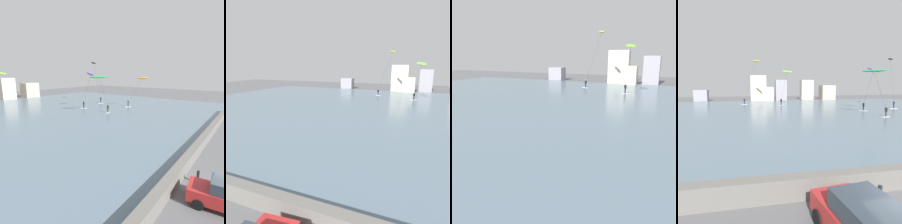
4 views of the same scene
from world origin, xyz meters
TOP-DOWN VIEW (x-y plane):
  - seawall_barrier at (0.00, 3.53)m, footprint 60.00×0.70m
  - water_bay at (0.00, 30.23)m, footprint 84.00×52.00m
  - far_shore_buildings at (4.50, 57.58)m, footprint 42.73×5.18m
  - bollard_post at (0.23, 2.23)m, footprint 0.18×0.18m
  - kitesurfer_yellow at (-3.82, 45.26)m, footprint 4.85×2.53m
  - kitesurfer_green at (13.13, 22.30)m, footprint 4.67×3.40m
  - kitesurfer_lime at (2.95, 39.42)m, footprint 2.91×5.07m
  - kitesurfer_purple at (16.33, 27.95)m, footprint 2.98×3.16m
  - kitesurfer_black at (24.20, 33.54)m, footprint 2.46×4.74m

SIDE VIEW (x-z plane):
  - water_bay at x=0.00m, z-range 0.00..0.10m
  - bollard_post at x=0.23m, z-range 0.00..0.92m
  - seawall_barrier at x=0.00m, z-range 0.00..1.05m
  - far_shore_buildings at x=4.50m, z-range -1.02..6.56m
  - kitesurfer_green at x=13.13m, z-range 2.98..10.09m
  - kitesurfer_purple at x=16.33m, z-range 2.76..10.73m
  - kitesurfer_lime at x=2.95m, z-range 3.15..11.31m
  - kitesurfer_black at x=24.20m, z-range 3.73..14.39m
  - kitesurfer_yellow at x=-3.82m, z-range 3.73..14.49m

